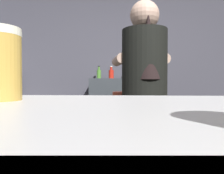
# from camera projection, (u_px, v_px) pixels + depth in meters

# --- Properties ---
(wall_back) EXTENTS (5.20, 0.10, 2.70)m
(wall_back) POSITION_uv_depth(u_px,v_px,m) (129.00, 66.00, 3.50)
(wall_back) COLOR #484853
(wall_back) RESTS_ON ground
(prep_counter) EXTENTS (2.10, 0.60, 0.94)m
(prep_counter) POSITION_uv_depth(u_px,v_px,m) (168.00, 146.00, 2.08)
(prep_counter) COLOR #4D3D26
(prep_counter) RESTS_ON ground
(back_shelf) EXTENTS (0.78, 0.36, 1.14)m
(back_shelf) POSITION_uv_depth(u_px,v_px,m) (116.00, 116.00, 3.25)
(back_shelf) COLOR #373D42
(back_shelf) RESTS_ON ground
(bartender) EXTENTS (0.47, 0.54, 1.70)m
(bartender) POSITION_uv_depth(u_px,v_px,m) (144.00, 96.00, 1.63)
(bartender) COLOR #302537
(bartender) RESTS_ON ground
(mixing_bowl) EXTENTS (0.20, 0.20, 0.05)m
(mixing_bowl) POSITION_uv_depth(u_px,v_px,m) (123.00, 95.00, 2.10)
(mixing_bowl) COLOR #C3523C
(mixing_bowl) RESTS_ON prep_counter
(chefs_knife) EXTENTS (0.24, 0.05, 0.01)m
(chefs_knife) POSITION_uv_depth(u_px,v_px,m) (170.00, 98.00, 2.02)
(chefs_knife) COLOR silver
(chefs_knife) RESTS_ON prep_counter
(bottle_soy) EXTENTS (0.08, 0.08, 0.18)m
(bottle_soy) POSITION_uv_depth(u_px,v_px,m) (111.00, 74.00, 3.20)
(bottle_soy) COLOR red
(bottle_soy) RESTS_ON back_shelf
(bottle_vinegar) EXTENTS (0.06, 0.06, 0.19)m
(bottle_vinegar) POSITION_uv_depth(u_px,v_px,m) (99.00, 74.00, 3.31)
(bottle_vinegar) COLOR #4D8B31
(bottle_vinegar) RESTS_ON back_shelf
(bottle_olive_oil) EXTENTS (0.06, 0.06, 0.25)m
(bottle_olive_oil) POSITION_uv_depth(u_px,v_px,m) (130.00, 72.00, 3.21)
(bottle_olive_oil) COLOR #447C39
(bottle_olive_oil) RESTS_ON back_shelf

